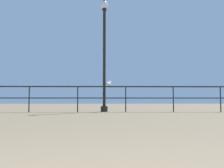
% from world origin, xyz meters
% --- Properties ---
extents(pier_railing, '(20.55, 0.05, 1.01)m').
position_xyz_m(pier_railing, '(0.00, 8.82, 0.74)').
color(pier_railing, black).
rests_on(pier_railing, ground_plane).
extents(lamppost_center, '(0.31, 0.31, 4.58)m').
position_xyz_m(lamppost_center, '(0.09, 9.05, 2.52)').
color(lamppost_center, black).
rests_on(lamppost_center, ground_plane).
extents(seagull_on_rail, '(0.27, 0.43, 0.21)m').
position_xyz_m(seagull_on_rail, '(0.27, 8.84, 1.11)').
color(seagull_on_rail, white).
rests_on(seagull_on_rail, pier_railing).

